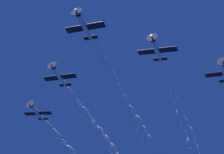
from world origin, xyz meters
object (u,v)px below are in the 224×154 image
Objects in this scene: airplane_right_wingman at (59,75)px; airplane_outer_right at (37,112)px; airplane_left_wingman at (156,49)px; airplane_outer_left at (224,72)px; airplane_lead at (84,25)px.

airplane_outer_right reaches higher than airplane_right_wingman.
airplane_left_wingman is 0.99× the size of airplane_right_wingman.
airplane_right_wingman is at bearing 119.81° from airplane_outer_right.
airplane_right_wingman is (24.44, -8.91, 0.52)m from airplane_left_wingman.
airplane_right_wingman reaches higher than airplane_left_wingman.
airplane_left_wingman is 41.06m from airplane_outer_right.
airplane_outer_left is 1.01× the size of airplane_outer_right.
airplane_left_wingman is at bearing 159.97° from airplane_right_wingman.
airplane_outer_left is (-41.80, 1.83, -1.43)m from airplane_right_wingman.
airplane_outer_left is at bearing 161.32° from airplane_outer_right.
airplane_left_wingman reaches higher than airplane_lead.
airplane_outer_right is (33.18, -24.17, 0.85)m from airplane_left_wingman.
airplane_lead is 18.15m from airplane_left_wingman.
airplane_outer_right is at bearing -18.68° from airplane_outer_left.
airplane_outer_right is at bearing -62.26° from airplane_lead.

